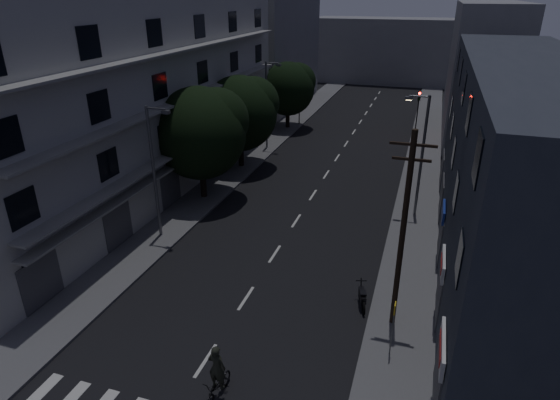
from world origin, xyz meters
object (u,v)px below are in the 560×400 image
Objects in this scene: bus_stop_sign at (393,320)px; utility_pole at (403,230)px; cyclist at (218,380)px; motorcycle at (362,298)px.

utility_pole is at bearing 92.71° from bus_stop_sign.
cyclist is at bearing -132.56° from utility_pole.
cyclist is at bearing -136.48° from motorcycle.
bus_stop_sign is 3.78m from motorcycle.
utility_pole is 3.67m from bus_stop_sign.
bus_stop_sign is at bearing 39.07° from cyclist.
utility_pole is 5.00× the size of motorcycle.
utility_pole reaches higher than cyclist.
motorcycle is 0.75× the size of cyclist.
utility_pole reaches higher than motorcycle.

